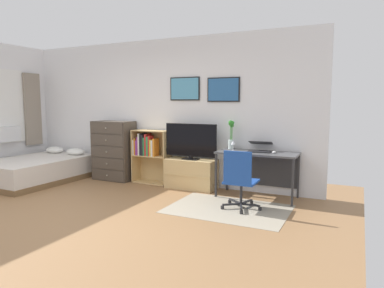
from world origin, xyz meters
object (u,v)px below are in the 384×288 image
at_px(bookshelf, 149,151).
at_px(bamboo_vase, 231,134).
at_px(computer_mouse, 274,152).
at_px(dresser, 114,151).
at_px(tv_stand, 191,174).
at_px(laptop, 260,147).
at_px(bed, 37,169).
at_px(desk, 259,160).
at_px(television, 191,141).
at_px(office_chair, 240,178).
at_px(wine_glass, 233,143).

relative_size(bookshelf, bamboo_vase, 2.06).
bearing_deg(bamboo_vase, computer_mouse, -12.72).
bearing_deg(bookshelf, dresser, -175.64).
relative_size(tv_stand, laptop, 2.04).
distance_m(dresser, laptop, 2.94).
bearing_deg(bamboo_vase, bed, -166.58).
bearing_deg(bookshelf, tv_stand, -2.82).
distance_m(desk, laptop, 0.21).
xyz_separation_m(dresser, computer_mouse, (3.18, -0.07, 0.17)).
relative_size(laptop, computer_mouse, 4.24).
distance_m(bookshelf, television, 0.95).
height_order(bookshelf, office_chair, bookshelf).
distance_m(office_chair, computer_mouse, 0.87).
relative_size(tv_stand, television, 0.92).
bearing_deg(desk, bed, -169.44).
relative_size(computer_mouse, bamboo_vase, 0.21).
bearing_deg(computer_mouse, wine_glass, -175.57).
relative_size(bed, wine_glass, 11.13).
distance_m(television, laptop, 1.23).
xyz_separation_m(television, desk, (1.22, 0.01, -0.24)).
relative_size(office_chair, laptop, 1.95).
bearing_deg(dresser, desk, 0.10).
height_order(tv_stand, television, television).
distance_m(laptop, bamboo_vase, 0.56).
xyz_separation_m(television, office_chair, (1.17, -0.82, -0.39)).
height_order(bed, laptop, laptop).
distance_m(dresser, wine_glass, 2.55).
distance_m(tv_stand, office_chair, 1.46).
relative_size(dresser, bookshelf, 1.15).
bearing_deg(bamboo_vase, television, -171.21).
relative_size(bed, bamboo_vase, 4.10).
bearing_deg(tv_stand, laptop, 1.50).
bearing_deg(wine_glass, computer_mouse, 4.43).
distance_m(bookshelf, office_chair, 2.27).
xyz_separation_m(dresser, bookshelf, (0.79, 0.06, 0.03)).
bearing_deg(laptop, bookshelf, 173.23).
bearing_deg(computer_mouse, tv_stand, 176.63).
relative_size(bed, tv_stand, 2.23).
xyz_separation_m(bed, television, (2.97, 0.77, 0.62)).
height_order(tv_stand, wine_glass, wine_glass).
bearing_deg(laptop, computer_mouse, -31.46).
distance_m(desk, office_chair, 0.85).
relative_size(bed, television, 2.04).
height_order(desk, office_chair, office_chair).
bearing_deg(wine_glass, bed, -170.25).
bearing_deg(tv_stand, television, -90.00).
xyz_separation_m(dresser, television, (1.70, -0.01, 0.26)).
height_order(bed, tv_stand, bed).
height_order(tv_stand, bamboo_vase, bamboo_vase).
height_order(bamboo_vase, wine_glass, bamboo_vase).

